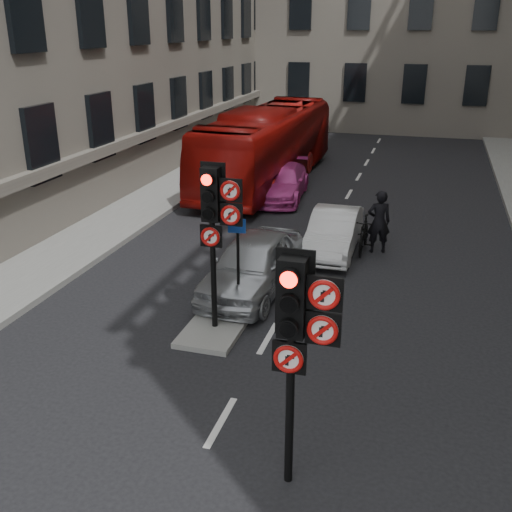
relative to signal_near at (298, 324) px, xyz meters
The scene contains 12 objects.
ground 3.14m from the signal_near, 146.26° to the right, with size 120.00×120.00×0.00m, color black.
pavement_left 14.24m from the signal_near, 128.28° to the left, with size 3.00×50.00×0.16m, color gray.
centre_island 5.44m from the signal_near, 123.83° to the left, with size 1.20×2.00×0.12m, color gray.
signal_near is the anchor object (origin of this frame).
signal_far 4.77m from the signal_near, 123.02° to the left, with size 0.91×0.40×3.58m.
car_silver 6.97m from the signal_near, 111.74° to the left, with size 1.70×4.23×1.44m, color #9EA1A6.
car_white 9.80m from the signal_near, 96.17° to the left, with size 1.30×3.73×1.23m, color silver.
car_pink 15.33m from the signal_near, 104.85° to the left, with size 1.75×4.31×1.25m, color #D63F9E.
bus_red 17.67m from the signal_near, 106.66° to the left, with size 2.62×11.19×3.12m, color maroon.
motorcycle 10.06m from the signal_near, 91.13° to the left, with size 0.49×1.75×1.05m, color black.
motorcyclist 10.04m from the signal_near, 88.82° to the left, with size 0.68×0.44×1.85m, color black.
info_sign 5.40m from the signal_near, 116.73° to the left, with size 0.39×0.14×2.25m.
Camera 1 is at (2.92, -5.85, 6.25)m, focal length 42.00 mm.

